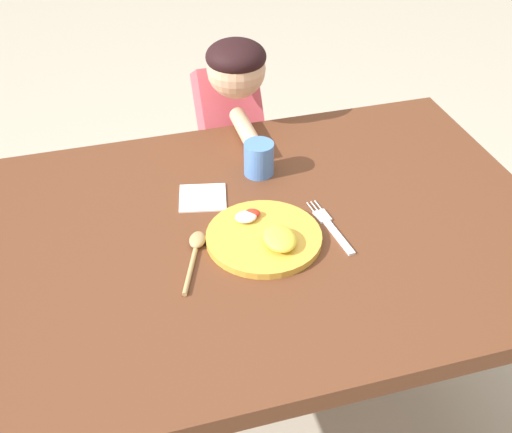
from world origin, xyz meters
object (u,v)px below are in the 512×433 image
plate (265,237)px  fork (331,227)px  spoon (195,248)px  drinking_cup (259,159)px  person (230,163)px

plate → fork: plate is taller
spoon → drinking_cup: drinking_cup is taller
plate → spoon: plate is taller
plate → person: 0.68m
spoon → plate: bearing=-71.9°
plate → drinking_cup: 0.27m
fork → drinking_cup: size_ratio=2.39×
drinking_cup → fork: bearing=-70.2°
fork → spoon: size_ratio=1.09×
fork → drinking_cup: 0.28m
plate → spoon: (-0.16, 0.01, -0.00)m
plate → drinking_cup: bearing=76.8°
drinking_cup → person: person is taller
spoon → drinking_cup: (0.22, 0.25, 0.03)m
drinking_cup → spoon: bearing=-130.5°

